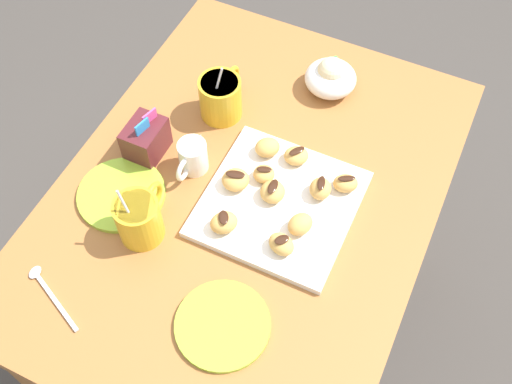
% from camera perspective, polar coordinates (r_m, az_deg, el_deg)
% --- Properties ---
extents(ground_plane, '(8.00, 8.00, 0.00)m').
position_cam_1_polar(ground_plane, '(1.91, -0.59, -12.17)').
color(ground_plane, '#423D38').
extents(dining_table, '(1.00, 0.74, 0.73)m').
position_cam_1_polar(dining_table, '(1.38, -0.80, -3.30)').
color(dining_table, '#A36633').
rests_on(dining_table, ground_plane).
extents(pastry_plate_square, '(0.29, 0.29, 0.02)m').
position_cam_1_polar(pastry_plate_square, '(1.24, 2.11, -1.21)').
color(pastry_plate_square, white).
rests_on(pastry_plate_square, dining_table).
extents(coffee_mug_mustard_left, '(0.13, 0.09, 0.15)m').
position_cam_1_polar(coffee_mug_mustard_left, '(1.19, -10.72, -2.33)').
color(coffee_mug_mustard_left, gold).
rests_on(coffee_mug_mustard_left, dining_table).
extents(coffee_mug_mustard_right, '(0.13, 0.09, 0.15)m').
position_cam_1_polar(coffee_mug_mustard_right, '(1.35, -3.26, 8.83)').
color(coffee_mug_mustard_right, gold).
rests_on(coffee_mug_mustard_right, dining_table).
extents(cream_pitcher_white, '(0.10, 0.06, 0.07)m').
position_cam_1_polar(cream_pitcher_white, '(1.27, -5.88, 3.34)').
color(cream_pitcher_white, white).
rests_on(cream_pitcher_white, dining_table).
extents(sugar_caddy, '(0.09, 0.07, 0.11)m').
position_cam_1_polar(sugar_caddy, '(1.31, -10.13, 4.81)').
color(sugar_caddy, '#561E23').
rests_on(sugar_caddy, dining_table).
extents(ice_cream_bowl, '(0.12, 0.12, 0.09)m').
position_cam_1_polar(ice_cream_bowl, '(1.42, 6.91, 10.50)').
color(ice_cream_bowl, white).
rests_on(ice_cream_bowl, dining_table).
extents(saucer_lime_left, '(0.17, 0.17, 0.01)m').
position_cam_1_polar(saucer_lime_left, '(1.13, -3.10, -12.16)').
color(saucer_lime_left, '#9EC633').
rests_on(saucer_lime_left, dining_table).
extents(saucer_lime_right, '(0.18, 0.18, 0.01)m').
position_cam_1_polar(saucer_lime_right, '(1.28, -12.32, -0.20)').
color(saucer_lime_right, '#9EC633').
rests_on(saucer_lime_right, dining_table).
extents(loose_spoon_near_saucer, '(0.08, 0.15, 0.01)m').
position_cam_1_polar(loose_spoon_near_saucer, '(1.21, -18.63, -8.60)').
color(loose_spoon_near_saucer, silver).
rests_on(loose_spoon_near_saucer, dining_table).
extents(beignet_0, '(0.06, 0.05, 0.04)m').
position_cam_1_polar(beignet_0, '(1.23, 5.96, 0.32)').
color(beignet_0, '#DBA351').
rests_on(beignet_0, pastry_plate_square).
extents(chocolate_drizzle_0, '(0.04, 0.02, 0.00)m').
position_cam_1_polar(chocolate_drizzle_0, '(1.22, 6.04, 0.83)').
color(chocolate_drizzle_0, '#381E11').
rests_on(chocolate_drizzle_0, beignet_0).
extents(beignet_1, '(0.07, 0.07, 0.04)m').
position_cam_1_polar(beignet_1, '(1.29, 0.89, 4.20)').
color(beignet_1, '#DBA351').
rests_on(beignet_1, pastry_plate_square).
extents(beignet_2, '(0.07, 0.07, 0.04)m').
position_cam_1_polar(beignet_2, '(1.19, -3.04, -2.80)').
color(beignet_2, '#DBA351').
rests_on(beignet_2, pastry_plate_square).
extents(chocolate_drizzle_2, '(0.04, 0.03, 0.00)m').
position_cam_1_polar(chocolate_drizzle_2, '(1.17, -3.08, -2.32)').
color(chocolate_drizzle_2, '#381E11').
rests_on(chocolate_drizzle_2, beignet_2).
extents(beignet_3, '(0.07, 0.06, 0.04)m').
position_cam_1_polar(beignet_3, '(1.18, 4.10, -2.98)').
color(beignet_3, '#DBA351').
rests_on(beignet_3, pastry_plate_square).
extents(beignet_4, '(0.06, 0.06, 0.03)m').
position_cam_1_polar(beignet_4, '(1.22, 1.54, 0.03)').
color(beignet_4, '#DBA351').
rests_on(beignet_4, pastry_plate_square).
extents(chocolate_drizzle_4, '(0.04, 0.02, 0.00)m').
position_cam_1_polar(chocolate_drizzle_4, '(1.21, 1.56, 0.51)').
color(chocolate_drizzle_4, '#381E11').
rests_on(chocolate_drizzle_4, beignet_4).
extents(beignet_5, '(0.06, 0.06, 0.03)m').
position_cam_1_polar(beignet_5, '(1.25, 8.25, 0.80)').
color(beignet_5, '#DBA351').
rests_on(beignet_5, pastry_plate_square).
extents(chocolate_drizzle_5, '(0.03, 0.04, 0.00)m').
position_cam_1_polar(chocolate_drizzle_5, '(1.23, 8.35, 1.25)').
color(chocolate_drizzle_5, '#381E11').
rests_on(chocolate_drizzle_5, beignet_5).
extents(beignet_6, '(0.07, 0.07, 0.03)m').
position_cam_1_polar(beignet_6, '(1.28, 3.74, 3.36)').
color(beignet_6, '#DBA351').
rests_on(beignet_6, pastry_plate_square).
extents(chocolate_drizzle_6, '(0.04, 0.03, 0.00)m').
position_cam_1_polar(chocolate_drizzle_6, '(1.27, 3.78, 3.81)').
color(chocolate_drizzle_6, '#381E11').
rests_on(chocolate_drizzle_6, beignet_6).
extents(beignet_7, '(0.06, 0.06, 0.03)m').
position_cam_1_polar(beignet_7, '(1.25, 0.75, 1.67)').
color(beignet_7, '#DBA351').
rests_on(beignet_7, pastry_plate_square).
extents(chocolate_drizzle_7, '(0.03, 0.03, 0.00)m').
position_cam_1_polar(chocolate_drizzle_7, '(1.24, 0.76, 2.11)').
color(chocolate_drizzle_7, '#381E11').
rests_on(chocolate_drizzle_7, beignet_7).
extents(beignet_8, '(0.07, 0.08, 0.03)m').
position_cam_1_polar(beignet_8, '(1.24, -1.82, 1.27)').
color(beignet_8, '#DBA351').
rests_on(beignet_8, pastry_plate_square).
extents(chocolate_drizzle_8, '(0.03, 0.04, 0.00)m').
position_cam_1_polar(chocolate_drizzle_8, '(1.23, -1.84, 1.78)').
color(chocolate_drizzle_8, '#381E11').
rests_on(chocolate_drizzle_8, beignet_8).
extents(beignet_9, '(0.06, 0.06, 0.03)m').
position_cam_1_polar(beignet_9, '(1.16, 2.35, -4.83)').
color(beignet_9, '#DBA351').
rests_on(beignet_9, pastry_plate_square).
extents(chocolate_drizzle_9, '(0.03, 0.03, 0.00)m').
position_cam_1_polar(chocolate_drizzle_9, '(1.15, 2.38, -4.41)').
color(chocolate_drizzle_9, '#381E11').
rests_on(chocolate_drizzle_9, beignet_9).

